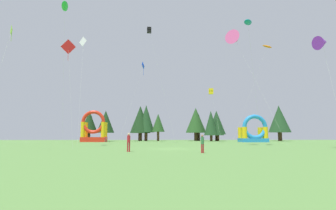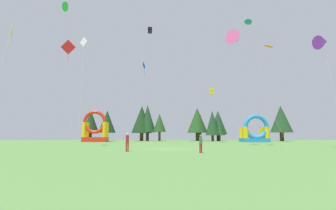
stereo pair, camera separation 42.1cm
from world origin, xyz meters
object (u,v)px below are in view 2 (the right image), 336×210
object	(u,v)px
person_far_side	(127,141)
kite_white_diamond	(84,43)
kite_orange_parafoil	(268,46)
kite_purple_delta	(323,42)
kite_green_parafoil	(65,7)
kite_lime_diamond	(12,33)
kite_yellow_box	(212,91)
kite_teal_parafoil	(248,22)
kite_red_diamond	(69,48)
inflatable_orange_dome	(255,133)
kite_blue_diamond	(145,66)
person_near_camera	(201,142)
kite_black_box	(150,30)
kite_pink_delta	(235,39)
inflatable_red_slide	(95,130)

from	to	relation	value
person_far_side	kite_white_diamond	bearing A→B (deg)	123.40
kite_orange_parafoil	person_far_side	xyz separation A→B (m)	(-28.77, -33.28, -21.34)
kite_purple_delta	kite_green_parafoil	size ratio (longest dim) A/B	0.67
kite_lime_diamond	kite_yellow_box	xyz separation A→B (m)	(26.53, 23.92, -2.30)
kite_purple_delta	kite_teal_parafoil	xyz separation A→B (m)	(-6.24, 8.42, 6.24)
kite_red_diamond	inflatable_orange_dome	bearing A→B (deg)	38.33
kite_lime_diamond	kite_purple_delta	world-z (taller)	kite_purple_delta
kite_blue_diamond	person_near_camera	xyz separation A→B (m)	(6.88, -30.05, -14.98)
kite_yellow_box	person_near_camera	xyz separation A→B (m)	(-6.75, -28.01, -9.38)
kite_teal_parafoil	person_far_side	distance (m)	28.26
kite_green_parafoil	kite_red_diamond	bearing A→B (deg)	-60.88
kite_green_parafoil	kite_teal_parafoil	xyz separation A→B (m)	(27.99, 1.62, -1.21)
kite_black_box	inflatable_orange_dome	size ratio (longest dim) A/B	3.81
kite_blue_diamond	kite_teal_parafoil	world-z (taller)	kite_teal_parafoil
kite_lime_diamond	inflatable_orange_dome	distance (m)	51.48
kite_green_parafoil	kite_blue_diamond	bearing A→B (deg)	56.21
kite_lime_diamond	kite_white_diamond	xyz separation A→B (m)	(3.00, 16.47, 4.77)
kite_purple_delta	person_far_side	size ratio (longest dim) A/B	7.74
kite_yellow_box	kite_teal_parafoil	bearing A→B (deg)	-74.83
kite_lime_diamond	kite_black_box	size ratio (longest dim) A/B	0.54
kite_pink_delta	kite_white_diamond	world-z (taller)	kite_pink_delta
kite_pink_delta	inflatable_red_slide	xyz separation A→B (m)	(-27.72, 23.60, -14.35)
kite_teal_parafoil	kite_blue_diamond	bearing A→B (deg)	139.26
kite_yellow_box	person_far_side	size ratio (longest dim) A/B	6.01
kite_pink_delta	inflatable_red_slide	distance (m)	39.13
kite_teal_parafoil	kite_red_diamond	size ratio (longest dim) A/B	1.46
kite_pink_delta	kite_white_diamond	distance (m)	25.52
kite_blue_diamond	person_far_side	world-z (taller)	kite_blue_diamond
kite_pink_delta	kite_teal_parafoil	world-z (taller)	kite_teal_parafoil
kite_lime_diamond	inflatable_red_slide	size ratio (longest dim) A/B	1.76
kite_lime_diamond	kite_red_diamond	size ratio (longest dim) A/B	0.97
kite_purple_delta	person_far_side	world-z (taller)	kite_purple_delta
kite_orange_parafoil	kite_purple_delta	size ratio (longest dim) A/B	1.63
kite_purple_delta	inflatable_red_slide	distance (m)	50.03
kite_blue_diamond	kite_orange_parafoil	xyz separation A→B (m)	(28.78, 5.35, 6.45)
kite_white_diamond	inflatable_orange_dome	distance (m)	41.74
kite_black_box	kite_purple_delta	world-z (taller)	kite_black_box
kite_green_parafoil	kite_white_diamond	size ratio (longest dim) A/B	1.16
kite_red_diamond	inflatable_orange_dome	size ratio (longest dim) A/B	2.14
kite_green_parafoil	person_near_camera	size ratio (longest dim) A/B	12.73
kite_black_box	person_far_side	distance (m)	35.87
kite_yellow_box	inflatable_orange_dome	xyz separation A→B (m)	(11.73, 8.90, -8.15)
kite_black_box	person_far_side	xyz separation A→B (m)	(-1.05, -27.81, -22.63)
kite_yellow_box	person_far_side	world-z (taller)	kite_yellow_box
kite_blue_diamond	kite_red_diamond	distance (m)	22.20
kite_purple_delta	kite_pink_delta	world-z (taller)	kite_pink_delta
inflatable_red_slide	kite_lime_diamond	bearing A→B (deg)	-90.83
kite_black_box	person_near_camera	distance (m)	38.03
kite_lime_diamond	person_near_camera	bearing A→B (deg)	-11.67
kite_orange_parafoil	kite_pink_delta	size ratio (longest dim) A/B	1.25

